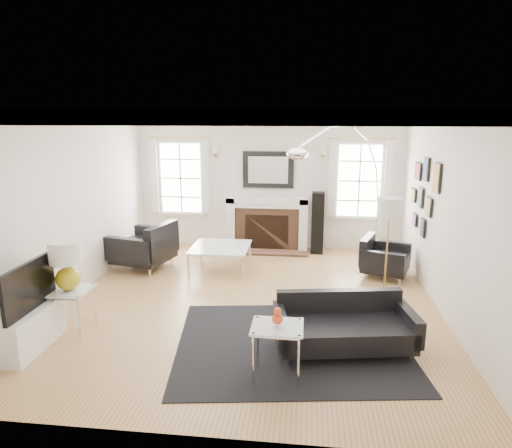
# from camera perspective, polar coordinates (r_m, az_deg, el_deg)

# --- Properties ---
(floor) EXTENTS (6.00, 6.00, 0.00)m
(floor) POSITION_cam_1_polar(r_m,az_deg,el_deg) (7.01, -0.70, -9.67)
(floor) COLOR #9F7542
(floor) RESTS_ON ground
(back_wall) EXTENTS (5.50, 0.04, 2.80)m
(back_wall) POSITION_cam_1_polar(r_m,az_deg,el_deg) (9.52, 1.55, 5.33)
(back_wall) COLOR silver
(back_wall) RESTS_ON floor
(front_wall) EXTENTS (5.50, 0.04, 2.80)m
(front_wall) POSITION_cam_1_polar(r_m,az_deg,el_deg) (3.74, -6.59, -7.94)
(front_wall) COLOR silver
(front_wall) RESTS_ON floor
(left_wall) EXTENTS (0.04, 6.00, 2.80)m
(left_wall) POSITION_cam_1_polar(r_m,az_deg,el_deg) (7.44, -22.26, 1.98)
(left_wall) COLOR silver
(left_wall) RESTS_ON floor
(right_wall) EXTENTS (0.04, 6.00, 2.80)m
(right_wall) POSITION_cam_1_polar(r_m,az_deg,el_deg) (6.81, 22.88, 0.93)
(right_wall) COLOR silver
(right_wall) RESTS_ON floor
(ceiling) EXTENTS (5.50, 6.00, 0.02)m
(ceiling) POSITION_cam_1_polar(r_m,az_deg,el_deg) (6.44, -0.77, 13.88)
(ceiling) COLOR white
(ceiling) RESTS_ON back_wall
(crown_molding) EXTENTS (5.50, 6.00, 0.12)m
(crown_molding) POSITION_cam_1_polar(r_m,az_deg,el_deg) (6.44, -0.77, 13.35)
(crown_molding) COLOR white
(crown_molding) RESTS_ON back_wall
(fireplace) EXTENTS (1.70, 0.69, 1.11)m
(fireplace) POSITION_cam_1_polar(r_m,az_deg,el_deg) (9.48, 1.41, 0.01)
(fireplace) COLOR white
(fireplace) RESTS_ON floor
(mantel_mirror) EXTENTS (1.05, 0.07, 0.75)m
(mantel_mirror) POSITION_cam_1_polar(r_m,az_deg,el_deg) (9.44, 1.54, 6.79)
(mantel_mirror) COLOR black
(mantel_mirror) RESTS_ON back_wall
(window_left) EXTENTS (1.24, 0.15, 1.62)m
(window_left) POSITION_cam_1_polar(r_m,az_deg,el_deg) (9.79, -9.38, 5.73)
(window_left) COLOR white
(window_left) RESTS_ON back_wall
(window_right) EXTENTS (1.24, 0.15, 1.62)m
(window_right) POSITION_cam_1_polar(r_m,az_deg,el_deg) (9.48, 12.78, 5.32)
(window_right) COLOR white
(window_right) RESTS_ON back_wall
(gallery_wall) EXTENTS (0.04, 1.73, 1.29)m
(gallery_wall) POSITION_cam_1_polar(r_m,az_deg,el_deg) (8.01, 20.23, 3.89)
(gallery_wall) COLOR black
(gallery_wall) RESTS_ON right_wall
(tv_unit) EXTENTS (0.35, 1.00, 1.09)m
(tv_unit) POSITION_cam_1_polar(r_m,az_deg,el_deg) (6.21, -26.36, -11.06)
(tv_unit) COLOR white
(tv_unit) RESTS_ON floor
(area_rug) EXTENTS (3.08, 2.68, 0.01)m
(area_rug) POSITION_cam_1_polar(r_m,az_deg,el_deg) (5.84, 4.47, -14.69)
(area_rug) COLOR black
(area_rug) RESTS_ON floor
(sofa) EXTENTS (1.75, 1.01, 0.54)m
(sofa) POSITION_cam_1_polar(r_m,az_deg,el_deg) (5.69, 10.86, -12.44)
(sofa) COLOR black
(sofa) RESTS_ON floor
(armchair_left) EXTENTS (1.15, 1.24, 0.70)m
(armchair_left) POSITION_cam_1_polar(r_m,az_deg,el_deg) (8.59, -13.53, -2.86)
(armchair_left) COLOR black
(armchair_left) RESTS_ON floor
(armchair_right) EXTENTS (0.98, 1.04, 0.57)m
(armchair_right) POSITION_cam_1_polar(r_m,az_deg,el_deg) (8.26, 15.53, -4.19)
(armchair_right) COLOR black
(armchair_right) RESTS_ON floor
(coffee_table) EXTENTS (1.02, 1.02, 0.46)m
(coffee_table) POSITION_cam_1_polar(r_m,az_deg,el_deg) (8.22, -4.47, -3.02)
(coffee_table) COLOR silver
(coffee_table) RESTS_ON floor
(side_table_left) EXTENTS (0.52, 0.52, 0.57)m
(side_table_left) POSITION_cam_1_polar(r_m,az_deg,el_deg) (6.43, -22.24, -8.51)
(side_table_left) COLOR silver
(side_table_left) RESTS_ON floor
(nesting_table) EXTENTS (0.55, 0.46, 0.60)m
(nesting_table) POSITION_cam_1_polar(r_m,az_deg,el_deg) (4.97, 2.66, -13.86)
(nesting_table) COLOR silver
(nesting_table) RESTS_ON floor
(gourd_lamp) EXTENTS (0.41, 0.41, 0.65)m
(gourd_lamp) POSITION_cam_1_polar(r_m,az_deg,el_deg) (6.27, -22.64, -4.41)
(gourd_lamp) COLOR gold
(gourd_lamp) RESTS_ON side_table_left
(orange_vase) EXTENTS (0.12, 0.12, 0.19)m
(orange_vase) POSITION_cam_1_polar(r_m,az_deg,el_deg) (4.87, 2.69, -11.51)
(orange_vase) COLOR #DE421C
(orange_vase) RESTS_ON nesting_table
(arc_floor_lamp) EXTENTS (1.90, 1.76, 2.69)m
(arc_floor_lamp) POSITION_cam_1_polar(r_m,az_deg,el_deg) (8.48, 10.53, 4.47)
(arc_floor_lamp) COLOR white
(arc_floor_lamp) RESTS_ON floor
(stick_floor_lamp) EXTENTS (0.34, 0.34, 1.66)m
(stick_floor_lamp) POSITION_cam_1_polar(r_m,az_deg,el_deg) (6.53, 16.33, 1.26)
(stick_floor_lamp) COLOR #BE9142
(stick_floor_lamp) RESTS_ON floor
(speaker_tower) EXTENTS (0.26, 0.26, 1.25)m
(speaker_tower) POSITION_cam_1_polar(r_m,az_deg,el_deg) (9.29, 7.71, 0.13)
(speaker_tower) COLOR black
(speaker_tower) RESTS_ON floor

